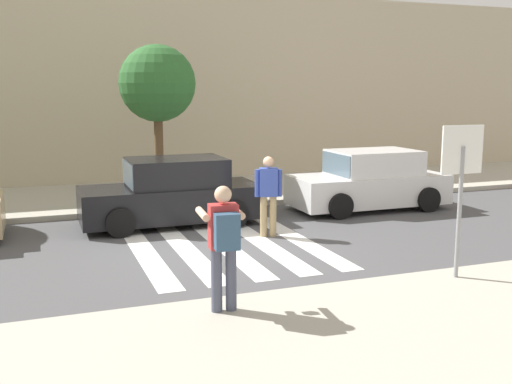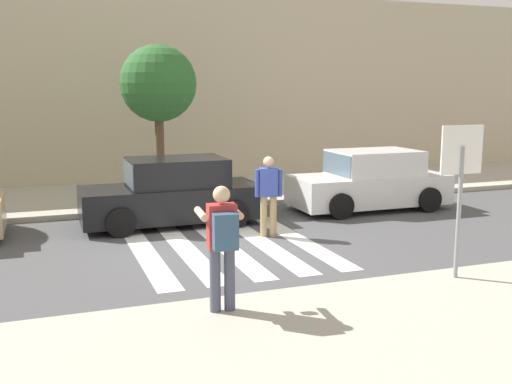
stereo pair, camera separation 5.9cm
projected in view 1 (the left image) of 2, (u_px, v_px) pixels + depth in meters
The scene contains 15 objects.
ground_plane at pixel (225, 246), 12.07m from camera, with size 120.00×120.00×0.00m, color #4C4C4F.
sidewalk_near at pixel (399, 382), 6.32m from camera, with size 60.00×6.00×0.14m, color #B2AD9E.
sidewalk_far at pixel (164, 194), 17.60m from camera, with size 60.00×4.80×0.14m, color #B2AD9E.
building_facade_far at pixel (136, 88), 21.14m from camera, with size 56.00×4.00×6.30m, color beige.
crosswalk_stripe_0 at pixel (144, 250), 11.70m from camera, with size 0.44×5.20×0.01m, color silver.
crosswalk_stripe_1 at pixel (184, 247), 11.98m from camera, with size 0.44×5.20×0.01m, color silver.
crosswalk_stripe_2 at pixel (222, 243), 12.25m from camera, with size 0.44×5.20×0.01m, color silver.
crosswalk_stripe_3 at pixel (258, 240), 12.52m from camera, with size 0.44×5.20×0.01m, color silver.
crosswalk_stripe_4 at pixel (293, 237), 12.80m from camera, with size 0.44×5.20×0.01m, color silver.
stop_sign at pixel (461, 168), 9.34m from camera, with size 0.76×0.08×2.43m.
photographer_with_backpack at pixel (224, 238), 7.96m from camera, with size 0.63×0.88×1.72m.
pedestrian_crossing at pixel (268, 192), 12.68m from camera, with size 0.56×0.33×1.72m.
parked_car_black at pixel (172, 194), 13.88m from camera, with size 4.10×1.92×1.55m.
parked_car_white at pixel (370, 182), 15.68m from camera, with size 4.10×1.92×1.55m.
street_tree_center at pixel (157, 84), 15.91m from camera, with size 2.05×2.05×4.15m.
Camera 1 is at (-3.47, -11.20, 3.12)m, focal length 42.00 mm.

